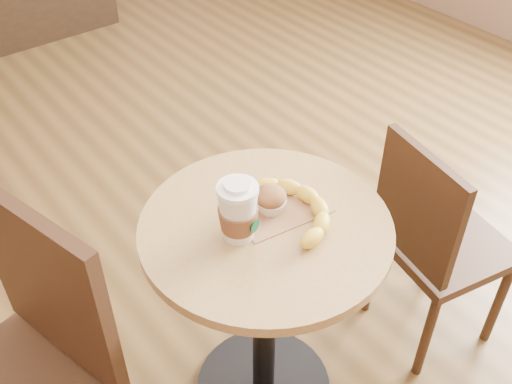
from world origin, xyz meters
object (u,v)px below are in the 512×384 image
cafe_table (265,286)px  coffee_cup (238,213)px  chair_left (25,380)px  muffin (271,200)px  banana (297,206)px  chair_right (434,240)px

cafe_table → coffee_cup: bearing=173.8°
chair_left → cafe_table: bearing=66.9°
coffee_cup → muffin: coffee_cup is taller
coffee_cup → muffin: (0.12, 0.02, -0.04)m
cafe_table → banana: bearing=-9.3°
cafe_table → banana: banana is taller
chair_right → banana: size_ratio=2.73×
chair_left → banana: (0.73, -0.12, 0.23)m
cafe_table → coffee_cup: coffee_cup is taller
cafe_table → muffin: (0.04, 0.03, 0.28)m
chair_right → banana: chair_right is taller
cafe_table → muffin: 0.28m
coffee_cup → cafe_table: bearing=-23.8°
chair_right → coffee_cup: (-0.66, 0.15, 0.37)m
chair_left → muffin: (0.68, -0.07, 0.24)m
muffin → banana: size_ratio=0.28×
muffin → chair_right: bearing=-17.7°
chair_right → coffee_cup: size_ratio=4.88×
cafe_table → chair_left: chair_left is taller
cafe_table → chair_right: bearing=-13.7°
cafe_table → chair_right: 0.60m
chair_left → coffee_cup: chair_left is taller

